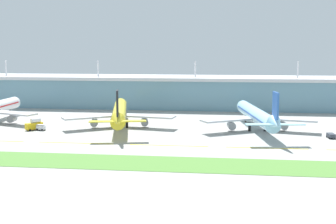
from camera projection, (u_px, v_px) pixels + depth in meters
ground_plane at (178, 144)px, 160.21m from camera, size 600.00×600.00×0.00m
terminal_building at (196, 92)px, 257.73m from camera, size 288.00×34.00×27.14m
airliner_near_middle at (119, 113)px, 194.02m from camera, size 47.74×67.35×18.90m
airliner_far_middle at (257, 115)px, 186.08m from camera, size 48.20×65.36×18.90m
taxiway_stripe_mid_west at (76, 143)px, 162.23m from camera, size 28.00×0.70×0.04m
taxiway_stripe_centre at (169, 146)px, 158.07m from camera, size 28.00×0.70×0.04m
taxiway_stripe_mid_east at (267, 148)px, 153.92m from camera, size 28.00×0.70×0.04m
grass_verge at (168, 164)px, 132.87m from camera, size 300.00×18.00×0.10m
pushback_tug at (331, 135)px, 170.81m from camera, size 2.82×4.58×1.85m
baggage_cart at (41, 127)px, 187.26m from camera, size 3.88×2.61×2.48m
fuel_truck at (34, 125)px, 188.41m from camera, size 6.50×7.26×4.95m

